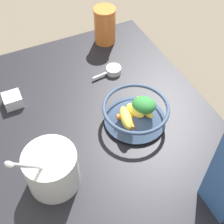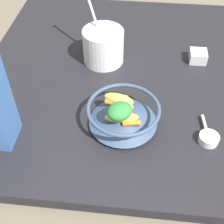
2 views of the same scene
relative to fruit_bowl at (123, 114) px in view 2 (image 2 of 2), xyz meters
name	(u,v)px [view 2 (image 2 of 2)]	position (x,y,z in m)	size (l,w,h in m)	color
ground_plane	(130,79)	(0.22, -0.01, -0.07)	(6.00, 6.00, 0.00)	#665B4C
countertop	(130,75)	(0.22, -0.01, -0.06)	(0.91, 0.91, 0.03)	black
fruit_bowl	(123,114)	(0.00, 0.00, 0.00)	(0.19, 0.19, 0.09)	#384C6B
yogurt_tub	(103,44)	(0.27, 0.08, 0.02)	(0.15, 0.14, 0.23)	white
spice_jar	(198,57)	(0.30, -0.21, -0.02)	(0.05, 0.05, 0.03)	silver
measuring_scoop	(208,138)	(-0.03, -0.21, -0.03)	(0.10, 0.05, 0.02)	white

